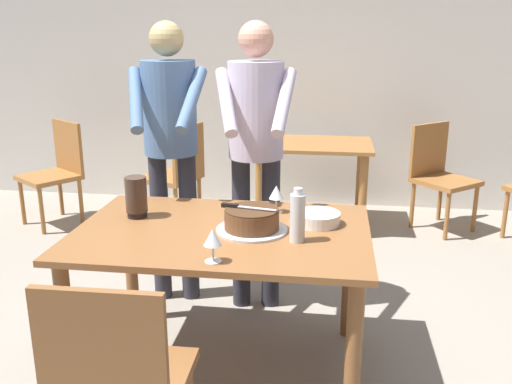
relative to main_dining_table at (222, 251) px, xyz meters
name	(u,v)px	position (x,y,z in m)	size (l,w,h in m)	color
ground_plane	(224,366)	(0.00, 0.00, -0.64)	(14.00, 14.00, 0.00)	gray
back_wall	(281,64)	(0.00, 2.94, 0.71)	(10.00, 0.12, 2.70)	silver
main_dining_table	(222,251)	(0.00, 0.00, 0.00)	(1.41, 0.96, 0.75)	brown
cake_on_platter	(252,221)	(0.14, 0.00, 0.16)	(0.34, 0.34, 0.11)	silver
cake_knife	(237,206)	(0.07, 0.01, 0.23)	(0.27, 0.07, 0.02)	silver
plate_stack	(318,218)	(0.45, 0.14, 0.14)	(0.22, 0.22, 0.06)	white
wine_glass_near	(276,193)	(0.23, 0.30, 0.22)	(0.08, 0.08, 0.14)	silver
wine_glass_far	(213,238)	(0.04, -0.38, 0.22)	(0.08, 0.08, 0.14)	silver
water_bottle	(298,217)	(0.37, -0.10, 0.23)	(0.07, 0.07, 0.25)	silver
hurricane_lamp	(136,197)	(-0.46, 0.12, 0.22)	(0.11, 0.11, 0.21)	black
person_cutting_cake	(256,136)	(0.07, 0.69, 0.44)	(0.46, 0.57, 1.72)	#2D2D38
person_standing_beside	(170,133)	(-0.45, 0.72, 0.44)	(0.46, 0.57, 1.72)	#2D2D38
chair_near_side	(119,379)	(-0.20, -0.86, -0.15)	(0.45, 0.45, 0.90)	brown
background_table	(313,161)	(0.35, 2.24, -0.06)	(1.00, 0.70, 0.74)	#9E6633
background_chair_0	(439,173)	(1.43, 2.32, -0.15)	(0.62, 0.62, 0.90)	#9E6633
background_chair_1	(177,171)	(-0.81, 2.05, -0.15)	(0.56, 0.56, 0.90)	#9E6633
background_chair_3	(57,169)	(-1.89, 2.00, -0.15)	(0.61, 0.61, 0.90)	#9E6633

